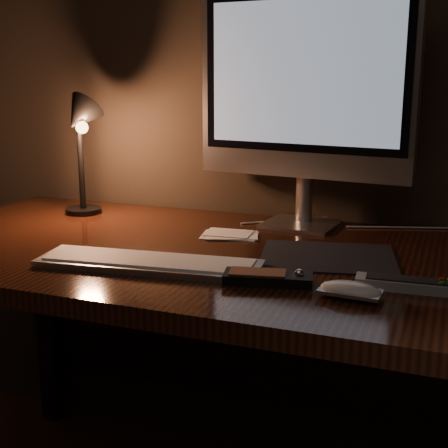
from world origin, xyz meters
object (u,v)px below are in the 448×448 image
(media_remote, at_px, (268,278))
(desk, at_px, (239,296))
(tv_remote, at_px, (408,284))
(desk_lamp, at_px, (80,133))
(monitor, at_px, (304,90))
(mouse, at_px, (350,292))
(keyboard, at_px, (149,262))

(media_remote, bearing_deg, desk, 108.12)
(tv_remote, height_order, desk_lamp, desk_lamp)
(monitor, height_order, mouse, monitor)
(monitor, distance_m, mouse, 0.63)
(monitor, bearing_deg, keyboard, -108.63)
(desk, distance_m, mouse, 0.43)
(desk, height_order, desk_lamp, desk_lamp)
(desk, bearing_deg, media_remote, -59.78)
(keyboard, height_order, desk_lamp, desk_lamp)
(media_remote, bearing_deg, mouse, -20.41)
(tv_remote, bearing_deg, media_remote, -170.82)
(monitor, height_order, desk_lamp, monitor)
(keyboard, xyz_separation_m, media_remote, (0.26, -0.01, 0.00))
(keyboard, xyz_separation_m, desk_lamp, (-0.38, 0.35, 0.22))
(monitor, relative_size, keyboard, 1.26)
(keyboard, distance_m, media_remote, 0.26)
(tv_remote, bearing_deg, desk_lamp, 157.42)
(desk, bearing_deg, monitor, 67.12)
(mouse, xyz_separation_m, media_remote, (-0.16, 0.02, 0.00))
(mouse, relative_size, media_remote, 0.62)
(desk, relative_size, tv_remote, 8.30)
(mouse, bearing_deg, tv_remote, 45.17)
(desk, relative_size, monitor, 2.74)
(media_remote, relative_size, tv_remote, 0.91)
(desk_lamp, bearing_deg, keyboard, -49.54)
(desk, relative_size, desk_lamp, 4.72)
(keyboard, height_order, mouse, mouse)
(desk_lamp, bearing_deg, media_remote, -36.64)
(desk, distance_m, media_remote, 0.32)
(media_remote, relative_size, desk_lamp, 0.52)
(tv_remote, relative_size, desk_lamp, 0.57)
(mouse, bearing_deg, media_remote, 175.67)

